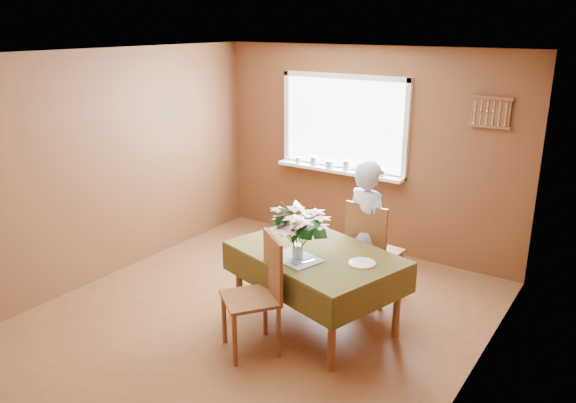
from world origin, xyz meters
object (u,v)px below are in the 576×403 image
Objects in this scene: dining_table at (315,260)px; chair_near at (260,290)px; chair_far at (371,249)px; seated_woman at (367,233)px; flower_bouquet at (298,228)px.

chair_near is (-0.17, -0.62, -0.09)m from dining_table.
chair_near is at bearing 77.92° from chair_far.
seated_woman is at bearing 110.78° from chair_near.
seated_woman is (-0.03, -0.04, 0.17)m from chair_far.
chair_far is 1.08m from flower_bouquet.
chair_near is at bearing -106.86° from flower_bouquet.
flower_bouquet reaches higher than chair_near.
chair_far is 1.40m from chair_near.
chair_near is at bearing -89.24° from dining_table.
seated_woman is (0.37, 1.30, 0.19)m from chair_near.
chair_near reaches higher than dining_table.
chair_far is (0.23, 0.72, -0.08)m from dining_table.
dining_table is at bearing 96.59° from seated_woman.
dining_table is 1.64× the size of chair_far.
chair_near is at bearing 96.95° from seated_woman.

